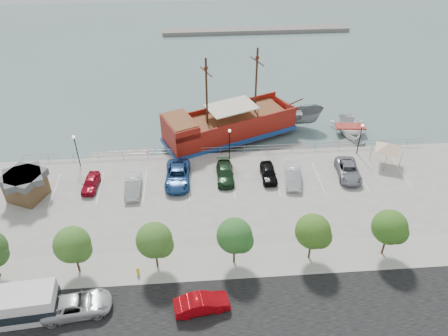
{
  "coord_description": "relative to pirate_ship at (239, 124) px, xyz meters",
  "views": [
    {
      "loc": [
        -4.0,
        -37.22,
        30.79
      ],
      "look_at": [
        -1.0,
        2.0,
        2.0
      ],
      "focal_mm": 35.0,
      "sensor_mm": 36.0,
      "label": 1
    }
  ],
  "objects": [
    {
      "name": "parked_car_g",
      "position": [
        11.57,
        -10.78,
        -0.41
      ],
      "size": [
        2.93,
        5.47,
        1.46
      ],
      "primitive_type": "imported",
      "rotation": [
        0.0,
        0.0,
        -0.1
      ],
      "color": "gray",
      "rests_on": "land_slab"
    },
    {
      "name": "lamp_post_left",
      "position": [
        -19.9,
        -6.39,
        1.79
      ],
      "size": [
        0.36,
        0.36,
        4.28
      ],
      "color": "black",
      "rests_on": "land_slab"
    },
    {
      "name": "tree_b",
      "position": [
        -16.75,
        -22.97,
        2.15
      ],
      "size": [
        3.3,
        3.2,
        5.0
      ],
      "color": "#473321",
      "rests_on": "sidewalk"
    },
    {
      "name": "dock_east",
      "position": [
        12.73,
        -3.69,
        -1.93
      ],
      "size": [
        7.63,
        4.97,
        0.42
      ],
      "primitive_type": "cube",
      "rotation": [
        0.0,
        0.0,
        0.42
      ],
      "color": "slate",
      "rests_on": "ground"
    },
    {
      "name": "tree_c",
      "position": [
        -9.75,
        -22.97,
        2.15
      ],
      "size": [
        3.3,
        3.2,
        5.0
      ],
      "color": "#473321",
      "rests_on": "sidewalk"
    },
    {
      "name": "tree_f",
      "position": [
        11.25,
        -22.97,
        2.15
      ],
      "size": [
        3.3,
        3.2,
        5.0
      ],
      "color": "#473321",
      "rests_on": "sidewalk"
    },
    {
      "name": "lamp_post_right",
      "position": [
        14.1,
        -6.39,
        1.79
      ],
      "size": [
        0.36,
        0.36,
        4.28
      ],
      "color": "black",
      "rests_on": "land_slab"
    },
    {
      "name": "street_sedan",
      "position": [
        -6.01,
        -27.81,
        -0.39
      ],
      "size": [
        4.77,
        2.27,
        1.51
      ],
      "primitive_type": "imported",
      "rotation": [
        0.0,
        0.0,
        1.72
      ],
      "color": "#AA060D",
      "rests_on": "street"
    },
    {
      "name": "tree_e",
      "position": [
        4.25,
        -22.97,
        2.15
      ],
      "size": [
        3.3,
        3.2,
        5.0
      ],
      "color": "#473321",
      "rests_on": "sidewalk"
    },
    {
      "name": "street_van",
      "position": [
        -16.2,
        -27.2,
        -0.37
      ],
      "size": [
        5.91,
        3.32,
        1.56
      ],
      "primitive_type": "imported",
      "rotation": [
        0.0,
        0.0,
        1.71
      ],
      "color": "#BDBDBD",
      "rests_on": "street"
    },
    {
      "name": "dock_west",
      "position": [
        -15.58,
        -3.69,
        -1.93
      ],
      "size": [
        7.84,
        3.23,
        0.43
      ],
      "primitive_type": "cube",
      "rotation": [
        0.0,
        0.0,
        0.14
      ],
      "color": "gray",
      "rests_on": "ground"
    },
    {
      "name": "tree_d",
      "position": [
        -2.75,
        -22.97,
        2.15
      ],
      "size": [
        3.3,
        3.2,
        5.0
      ],
      "color": "#473321",
      "rests_on": "sidewalk"
    },
    {
      "name": "parked_car_e",
      "position": [
        2.27,
        -10.47,
        -0.43
      ],
      "size": [
        1.69,
        4.2,
        1.43
      ],
      "primitive_type": "imported",
      "rotation": [
        0.0,
        0.0,
        -0.0
      ],
      "color": "black",
      "rests_on": "land_slab"
    },
    {
      "name": "shed",
      "position": [
        -24.37,
        -11.89,
        0.5
      ],
      "size": [
        4.96,
        4.96,
        3.09
      ],
      "rotation": [
        0.0,
        0.0,
        -0.42
      ],
      "color": "brown",
      "rests_on": "land_slab"
    },
    {
      "name": "far_shore",
      "position": [
        8.1,
        42.11,
        -1.75
      ],
      "size": [
        40.0,
        3.0,
        0.8
      ],
      "primitive_type": "cube",
      "color": "gray",
      "rests_on": "ground"
    },
    {
      "name": "parked_car_b",
      "position": [
        -13.09,
        -11.69,
        -0.39
      ],
      "size": [
        1.71,
        4.63,
        1.51
      ],
      "primitive_type": "imported",
      "rotation": [
        0.0,
        0.0,
        0.02
      ],
      "color": "silver",
      "rests_on": "land_slab"
    },
    {
      "name": "fire_hydrant",
      "position": [
        -11.58,
        -23.69,
        -0.7
      ],
      "size": [
        0.28,
        0.28,
        0.82
      ],
      "rotation": [
        0.0,
        0.0,
        -0.18
      ],
      "color": "gold",
      "rests_on": "sidewalk"
    },
    {
      "name": "street",
      "position": [
        -1.9,
        -28.89,
        -1.14
      ],
      "size": [
        100.0,
        8.0,
        0.04
      ],
      "primitive_type": "cube",
      "color": "black",
      "rests_on": "land_slab"
    },
    {
      "name": "lamp_post_mid",
      "position": [
        -1.9,
        -6.39,
        1.79
      ],
      "size": [
        0.36,
        0.36,
        4.28
      ],
      "color": "black",
      "rests_on": "land_slab"
    },
    {
      "name": "parked_car_d",
      "position": [
        -2.73,
        -10.18,
        -0.45
      ],
      "size": [
        2.02,
        4.84,
        1.4
      ],
      "primitive_type": "imported",
      "rotation": [
        0.0,
        0.0,
        -0.01
      ],
      "color": "#163219",
      "rests_on": "land_slab"
    },
    {
      "name": "seawall_railing",
      "position": [
        -1.9,
        -5.09,
        -0.62
      ],
      "size": [
        50.0,
        0.06,
        1.0
      ],
      "color": "gray",
      "rests_on": "land_slab"
    },
    {
      "name": "parked_car_f",
      "position": [
        4.95,
        -11.26,
        -0.36
      ],
      "size": [
        2.4,
        5.0,
        1.58
      ],
      "primitive_type": "imported",
      "rotation": [
        0.0,
        0.0,
        -0.16
      ],
      "color": "silver",
      "rests_on": "land_slab"
    },
    {
      "name": "pirate_ship",
      "position": [
        0.0,
        0.0,
        0.0
      ],
      "size": [
        20.52,
        12.7,
        12.81
      ],
      "rotation": [
        0.0,
        0.0,
        0.39
      ],
      "color": "maroon",
      "rests_on": "ground"
    },
    {
      "name": "sidewalk",
      "position": [
        -1.9,
        -22.89,
        -1.13
      ],
      "size": [
        100.0,
        4.0,
        0.05
      ],
      "primitive_type": "cube",
      "color": "gray",
      "rests_on": "land_slab"
    },
    {
      "name": "ground",
      "position": [
        -1.9,
        -12.89,
        -2.15
      ],
      "size": [
        160.0,
        160.0,
        0.0
      ],
      "primitive_type": "plane",
      "color": "slate"
    },
    {
      "name": "canopy_tent",
      "position": [
        16.78,
        -8.64,
        1.71
      ],
      "size": [
        5.07,
        5.07,
        3.28
      ],
      "rotation": [
        0.0,
        0.0,
        0.36
      ],
      "color": "slate",
      "rests_on": "land_slab"
    },
    {
      "name": "speedboat",
      "position": [
        15.34,
        0.01,
        -1.44
      ],
      "size": [
        5.45,
        7.2,
        1.4
      ],
      "primitive_type": "imported",
      "rotation": [
        0.0,
        0.0,
        -0.09
      ],
      "color": "white",
      "rests_on": "ground"
    },
    {
      "name": "dock_mid",
      "position": [
        5.56,
        -3.69,
        -1.96
      ],
      "size": [
        6.8,
        3.3,
        0.37
      ],
      "primitive_type": "cube",
      "rotation": [
        0.0,
        0.0,
        0.23
      ],
      "color": "slate",
      "rests_on": "ground"
    },
    {
      "name": "parked_car_c",
      "position": [
        -8.14,
        -10.35,
        -0.31
      ],
      "size": [
        2.95,
        6.08,
        1.66
      ],
      "primitive_type": "imported",
      "rotation": [
        0.0,
        0.0,
        -0.03
      ],
      "color": "navy",
      "rests_on": "land_slab"
    },
    {
      "name": "shuttle_bus",
      "position": [
        -21.48,
        -27.39,
        0.18
      ],
      "size": [
        7.95,
        3.38,
        2.73
      ],
      "rotation": [
        0.0,
        0.0,
        0.09
      ],
      "color": "silver",
      "rests_on": "street"
    },
    {
      "name": "patrol_boat",
      "position": [
        8.09,
        2.29,
        -0.68
      ],
      "size": [
        7.77,
        3.47,
        2.93
      ],
      "primitive_type": "imported",
      "rotation": [
        0.0,
        0.0,
        1.49
      ],
      "color": "slate",
      "rests_on": "ground"
    },
    {
      "name": "parked_car_a",
      "position": [
        -17.85,
        -10.74,
        -0.48
      ],
      "size": [
        1.86,
        4.02,
        1.33
      ],
      "primitive_type": "imported",
      "rotation": [
        0.0,
        0.0,
        -0.07
      ],
      "color": "maroon",
      "rests_on": "land_slab"
    }
  ]
}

